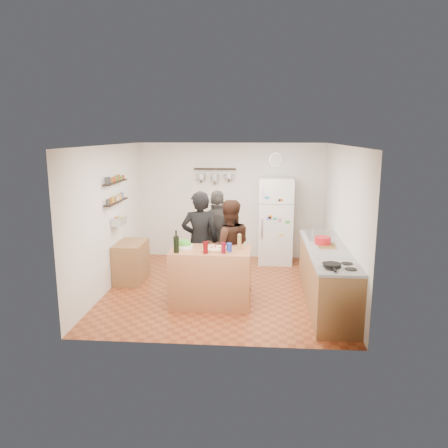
# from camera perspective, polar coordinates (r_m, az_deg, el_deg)

# --- Properties ---
(room_shell) EXTENTS (4.20, 4.20, 4.20)m
(room_shell) POSITION_cam_1_polar(r_m,az_deg,el_deg) (7.83, 0.17, 1.14)
(room_shell) COLOR brown
(room_shell) RESTS_ON ground
(prep_island) EXTENTS (1.25, 0.72, 0.91)m
(prep_island) POSITION_cam_1_polar(r_m,az_deg,el_deg) (6.98, -1.74, -6.94)
(prep_island) COLOR #9F613A
(prep_island) RESTS_ON floor
(pizza_board) EXTENTS (0.42, 0.34, 0.02)m
(pizza_board) POSITION_cam_1_polar(r_m,az_deg,el_deg) (6.82, -1.12, -3.31)
(pizza_board) COLOR #955D36
(pizza_board) RESTS_ON prep_island
(pizza) EXTENTS (0.34, 0.34, 0.02)m
(pizza) POSITION_cam_1_polar(r_m,az_deg,el_deg) (6.81, -1.12, -3.16)
(pizza) COLOR beige
(pizza) RESTS_ON pizza_board
(salad_bowl) EXTENTS (0.26, 0.26, 0.05)m
(salad_bowl) POSITION_cam_1_polar(r_m,az_deg,el_deg) (6.95, -5.17, -2.93)
(salad_bowl) COLOR silver
(salad_bowl) RESTS_ON prep_island
(wine_bottle) EXTENTS (0.08, 0.08, 0.26)m
(wine_bottle) POSITION_cam_1_polar(r_m,az_deg,el_deg) (6.68, -6.25, -2.66)
(wine_bottle) COLOR black
(wine_bottle) RESTS_ON prep_island
(wine_glass_near) EXTENTS (0.08, 0.08, 0.18)m
(wine_glass_near) POSITION_cam_1_polar(r_m,az_deg,el_deg) (6.60, -2.43, -3.09)
(wine_glass_near) COLOR #52070A
(wine_glass_near) RESTS_ON prep_island
(wine_glass_far) EXTENTS (0.07, 0.07, 0.17)m
(wine_glass_far) POSITION_cam_1_polar(r_m,az_deg,el_deg) (6.61, -0.07, -3.13)
(wine_glass_far) COLOR #5F0817
(wine_glass_far) RESTS_ON prep_island
(pepper_mill) EXTENTS (0.06, 0.06, 0.20)m
(pepper_mill) POSITION_cam_1_polar(r_m,az_deg,el_deg) (6.84, 2.03, -2.50)
(pepper_mill) COLOR #A07843
(pepper_mill) RESTS_ON prep_island
(salt_canister) EXTENTS (0.08, 0.08, 0.13)m
(salt_canister) POSITION_cam_1_polar(r_m,az_deg,el_deg) (6.69, 0.67, -3.10)
(salt_canister) COLOR navy
(salt_canister) RESTS_ON prep_island
(person_left) EXTENTS (0.67, 0.47, 1.75)m
(person_left) POSITION_cam_1_polar(r_m,az_deg,el_deg) (7.48, -3.13, -2.30)
(person_left) COLOR black
(person_left) RESTS_ON floor
(person_center) EXTENTS (0.91, 0.78, 1.62)m
(person_center) POSITION_cam_1_polar(r_m,az_deg,el_deg) (7.36, 0.65, -3.06)
(person_center) COLOR black
(person_center) RESTS_ON floor
(person_back) EXTENTS (1.02, 0.45, 1.71)m
(person_back) POSITION_cam_1_polar(r_m,az_deg,el_deg) (7.81, -0.75, -1.84)
(person_back) COLOR #2F2C2A
(person_back) RESTS_ON floor
(counter_run) EXTENTS (0.63, 2.63, 0.90)m
(counter_run) POSITION_cam_1_polar(r_m,az_deg,el_deg) (7.19, 13.30, -6.75)
(counter_run) COLOR #9E7042
(counter_run) RESTS_ON floor
(stove_top) EXTENTS (0.60, 0.62, 0.02)m
(stove_top) POSITION_cam_1_polar(r_m,az_deg,el_deg) (6.16, 14.80, -5.47)
(stove_top) COLOR white
(stove_top) RESTS_ON counter_run
(skillet) EXTENTS (0.24, 0.24, 0.05)m
(skillet) POSITION_cam_1_polar(r_m,az_deg,el_deg) (6.11, 13.92, -5.23)
(skillet) COLOR black
(skillet) RESTS_ON stove_top
(sink) EXTENTS (0.50, 0.80, 0.03)m
(sink) POSITION_cam_1_polar(r_m,az_deg,el_deg) (7.87, 12.56, -1.58)
(sink) COLOR silver
(sink) RESTS_ON counter_run
(cutting_board) EXTENTS (0.30, 0.40, 0.02)m
(cutting_board) POSITION_cam_1_polar(r_m,az_deg,el_deg) (7.20, 13.30, -2.90)
(cutting_board) COLOR olive
(cutting_board) RESTS_ON counter_run
(red_bowl) EXTENTS (0.27, 0.27, 0.11)m
(red_bowl) POSITION_cam_1_polar(r_m,az_deg,el_deg) (7.33, 12.76, -2.09)
(red_bowl) COLOR red
(red_bowl) RESTS_ON counter_run
(fridge) EXTENTS (0.70, 0.68, 1.80)m
(fridge) POSITION_cam_1_polar(r_m,az_deg,el_deg) (9.22, 6.73, 0.46)
(fridge) COLOR white
(fridge) RESTS_ON floor
(wall_clock) EXTENTS (0.30, 0.03, 0.30)m
(wall_clock) POSITION_cam_1_polar(r_m,az_deg,el_deg) (9.39, 6.84, 8.35)
(wall_clock) COLOR silver
(wall_clock) RESTS_ON back_wall
(spice_shelf_lower) EXTENTS (0.12, 1.00, 0.02)m
(spice_shelf_lower) POSITION_cam_1_polar(r_m,az_deg,el_deg) (7.99, -13.88, 2.83)
(spice_shelf_lower) COLOR black
(spice_shelf_lower) RESTS_ON left_wall
(spice_shelf_upper) EXTENTS (0.12, 1.00, 0.02)m
(spice_shelf_upper) POSITION_cam_1_polar(r_m,az_deg,el_deg) (7.95, -14.01, 5.32)
(spice_shelf_upper) COLOR black
(spice_shelf_upper) RESTS_ON left_wall
(produce_basket) EXTENTS (0.18, 0.35, 0.14)m
(produce_basket) POSITION_cam_1_polar(r_m,az_deg,el_deg) (8.04, -13.56, 0.37)
(produce_basket) COLOR silver
(produce_basket) RESTS_ON left_wall
(side_table) EXTENTS (0.50, 0.80, 0.73)m
(side_table) POSITION_cam_1_polar(r_m,az_deg,el_deg) (8.28, -12.02, -4.84)
(side_table) COLOR #9A6E40
(side_table) RESTS_ON floor
(pot_rack) EXTENTS (0.90, 0.04, 0.04)m
(pot_rack) POSITION_cam_1_polar(r_m,az_deg,el_deg) (9.37, -1.21, 7.20)
(pot_rack) COLOR black
(pot_rack) RESTS_ON back_wall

